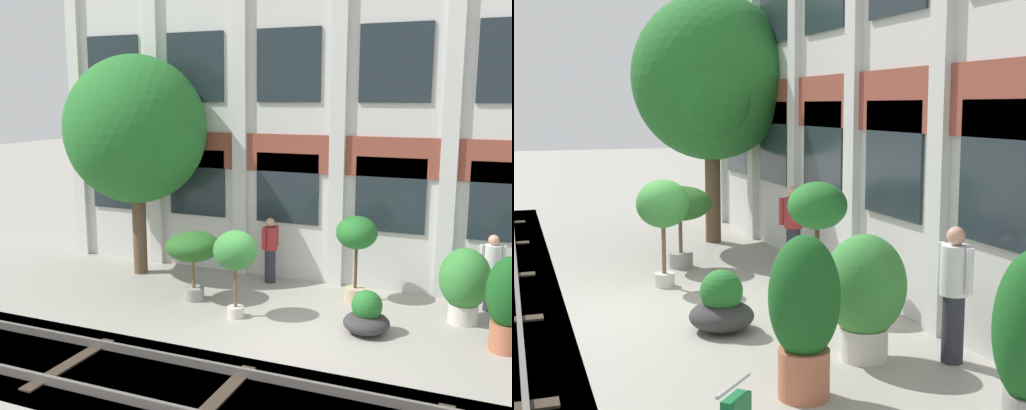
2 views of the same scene
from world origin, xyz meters
TOP-DOWN VIEW (x-y plane):
  - ground_plane at (0.00, 0.00)m, footprint 80.00×80.00m
  - apartment_facade at (-0.00, 3.42)m, footprint 15.17×0.64m
  - rail_tracks at (-0.00, -2.79)m, footprint 22.81×2.80m
  - broadleaf_tree at (-4.81, 2.14)m, footprint 3.65×3.48m
  - potted_plant_wide_bowl at (1.37, 0.50)m, footprint 0.88×0.88m
  - potted_plant_stone_basin at (3.81, 0.67)m, footprint 0.75×0.75m
  - potted_plant_low_pan at (-1.27, 0.28)m, footprint 0.89×0.89m
  - potted_plant_tall_urn at (0.73, 2.19)m, footprint 0.90×0.90m
  - potted_plant_terracotta_small at (-2.56, 0.87)m, footprint 1.20×1.20m
  - potted_plant_fluted_column at (3.02, 1.79)m, footprint 1.00×1.00m
  - resident_by_doorway at (3.48, 2.72)m, footprint 0.52×0.34m
  - resident_watching_tracks at (-1.49, 2.72)m, footprint 0.34×0.49m

SIDE VIEW (x-z plane):
  - rail_tracks at x=0.00m, z-range -0.35..0.08m
  - ground_plane at x=0.00m, z-range 0.00..0.00m
  - potted_plant_wide_bowl at x=1.37m, z-range -0.08..0.76m
  - potted_plant_fluted_column at x=3.02m, z-range 0.08..1.61m
  - resident_watching_tracks at x=-1.49m, z-range 0.06..1.64m
  - resident_by_doorway at x=3.48m, z-range 0.06..1.69m
  - potted_plant_stone_basin at x=3.81m, z-range 0.07..1.79m
  - potted_plant_terracotta_small at x=-2.56m, z-range 0.38..1.92m
  - potted_plant_low_pan at x=-1.27m, z-range 0.45..2.26m
  - potted_plant_tall_urn at x=0.73m, z-range 0.45..2.35m
  - broadleaf_tree at x=-4.81m, z-range 0.82..6.26m
  - apartment_facade at x=0.00m, z-range -0.03..8.64m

